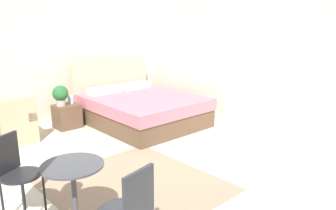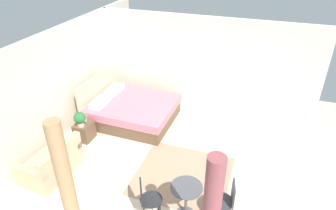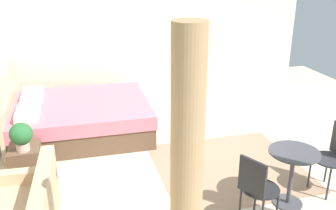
{
  "view_description": "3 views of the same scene",
  "coord_description": "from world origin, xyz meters",
  "px_view_note": "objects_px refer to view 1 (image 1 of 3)",
  "views": [
    {
      "loc": [
        -2.62,
        -3.27,
        1.97
      ],
      "look_at": [
        0.74,
        0.34,
        0.72
      ],
      "focal_mm": 35.27,
      "sensor_mm": 36.0,
      "label": 1
    },
    {
      "loc": [
        -5.03,
        -1.56,
        4.55
      ],
      "look_at": [
        0.62,
        0.4,
        1.07
      ],
      "focal_mm": 31.93,
      "sensor_mm": 36.0,
      "label": 2
    },
    {
      "loc": [
        -4.58,
        1.71,
        2.7
      ],
      "look_at": [
        -0.29,
        0.56,
        0.99
      ],
      "focal_mm": 39.58,
      "sensor_mm": 36.0,
      "label": 3
    }
  ],
  "objects_px": {
    "balcony_table": "(74,186)",
    "nightstand": "(67,116)",
    "cafe_chair_near_couch": "(130,207)",
    "vase": "(71,99)",
    "cafe_chair_near_window": "(14,168)",
    "bed": "(141,108)",
    "potted_plant": "(60,94)"
  },
  "relations": [
    {
      "from": "cafe_chair_near_couch",
      "to": "potted_plant",
      "type": "bearing_deg",
      "value": 72.31
    },
    {
      "from": "cafe_chair_near_couch",
      "to": "bed",
      "type": "bearing_deg",
      "value": 50.4
    },
    {
      "from": "nightstand",
      "to": "potted_plant",
      "type": "bearing_deg",
      "value": -176.75
    },
    {
      "from": "cafe_chair_near_window",
      "to": "potted_plant",
      "type": "bearing_deg",
      "value": 55.76
    },
    {
      "from": "bed",
      "to": "nightstand",
      "type": "height_order",
      "value": "bed"
    },
    {
      "from": "nightstand",
      "to": "balcony_table",
      "type": "xyz_separation_m",
      "value": [
        -1.43,
        -3.05,
        0.26
      ]
    },
    {
      "from": "balcony_table",
      "to": "bed",
      "type": "bearing_deg",
      "value": 41.45
    },
    {
      "from": "cafe_chair_near_couch",
      "to": "balcony_table",
      "type": "bearing_deg",
      "value": 101.07
    },
    {
      "from": "nightstand",
      "to": "cafe_chair_near_couch",
      "type": "distance_m",
      "value": 3.97
    },
    {
      "from": "bed",
      "to": "potted_plant",
      "type": "xyz_separation_m",
      "value": [
        -1.31,
        0.71,
        0.36
      ]
    },
    {
      "from": "vase",
      "to": "cafe_chair_near_couch",
      "type": "distance_m",
      "value": 4.04
    },
    {
      "from": "vase",
      "to": "cafe_chair_near_couch",
      "type": "height_order",
      "value": "cafe_chair_near_couch"
    },
    {
      "from": "nightstand",
      "to": "vase",
      "type": "bearing_deg",
      "value": 18.33
    },
    {
      "from": "bed",
      "to": "nightstand",
      "type": "relative_size",
      "value": 4.98
    },
    {
      "from": "potted_plant",
      "to": "vase",
      "type": "height_order",
      "value": "potted_plant"
    },
    {
      "from": "bed",
      "to": "cafe_chair_near_couch",
      "type": "distance_m",
      "value": 3.94
    },
    {
      "from": "nightstand",
      "to": "balcony_table",
      "type": "bearing_deg",
      "value": -115.1
    },
    {
      "from": "vase",
      "to": "cafe_chair_near_couch",
      "type": "xyz_separation_m",
      "value": [
        -1.41,
        -3.79,
        -0.0
      ]
    },
    {
      "from": "potted_plant",
      "to": "vase",
      "type": "bearing_deg",
      "value": 11.67
    },
    {
      "from": "nightstand",
      "to": "cafe_chair_near_couch",
      "type": "xyz_separation_m",
      "value": [
        -1.29,
        -3.75,
        0.3
      ]
    },
    {
      "from": "balcony_table",
      "to": "cafe_chair_near_window",
      "type": "relative_size",
      "value": 0.79
    },
    {
      "from": "balcony_table",
      "to": "nightstand",
      "type": "bearing_deg",
      "value": 64.9
    },
    {
      "from": "cafe_chair_near_window",
      "to": "vase",
      "type": "bearing_deg",
      "value": 52.86
    },
    {
      "from": "cafe_chair_near_window",
      "to": "cafe_chair_near_couch",
      "type": "relative_size",
      "value": 1.02
    },
    {
      "from": "vase",
      "to": "balcony_table",
      "type": "height_order",
      "value": "balcony_table"
    },
    {
      "from": "potted_plant",
      "to": "balcony_table",
      "type": "xyz_separation_m",
      "value": [
        -1.33,
        -3.04,
        -0.18
      ]
    },
    {
      "from": "nightstand",
      "to": "cafe_chair_near_window",
      "type": "height_order",
      "value": "cafe_chair_near_window"
    },
    {
      "from": "bed",
      "to": "cafe_chair_near_window",
      "type": "xyz_separation_m",
      "value": [
        -2.96,
        -1.71,
        0.24
      ]
    },
    {
      "from": "vase",
      "to": "nightstand",
      "type": "bearing_deg",
      "value": -161.67
    },
    {
      "from": "bed",
      "to": "potted_plant",
      "type": "distance_m",
      "value": 1.54
    },
    {
      "from": "nightstand",
      "to": "vase",
      "type": "height_order",
      "value": "vase"
    },
    {
      "from": "nightstand",
      "to": "cafe_chair_near_window",
      "type": "distance_m",
      "value": 3.0
    }
  ]
}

